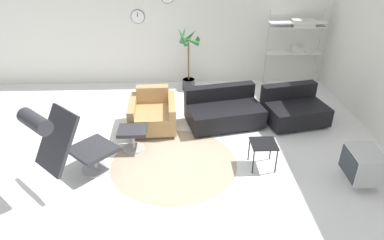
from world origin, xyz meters
TOP-DOWN VIEW (x-y plane):
  - ground_plane at (0.00, 0.00)m, footprint 12.00×12.00m
  - wall_back at (-0.00, 3.04)m, footprint 12.00×0.09m
  - round_rug at (-0.06, -0.33)m, footprint 1.99×1.99m
  - lounge_chair at (-1.53, -0.73)m, footprint 1.18×1.20m
  - ottoman at (-0.74, 0.11)m, footprint 0.47×0.40m
  - armchair_red at (-0.45, 0.83)m, footprint 0.86×0.92m
  - couch_low at (0.87, 0.93)m, footprint 1.50×1.09m
  - couch_second at (2.21, 0.95)m, footprint 1.23×1.03m
  - side_table at (1.30, -0.45)m, footprint 0.39×0.39m
  - crt_television at (2.63, -0.90)m, footprint 0.45×0.57m
  - potted_plant at (0.27, 2.53)m, footprint 0.54×0.48m
  - shelf_unit at (2.71, 2.72)m, footprint 1.27×0.28m

SIDE VIEW (x-z plane):
  - ground_plane at x=0.00m, z-range 0.00..0.00m
  - round_rug at x=-0.06m, z-range 0.00..0.01m
  - couch_low at x=0.87m, z-range -0.08..0.58m
  - couch_second at x=2.21m, z-range -0.08..0.58m
  - armchair_red at x=-0.45m, z-range -0.08..0.60m
  - ottoman at x=-0.74m, z-range 0.09..0.47m
  - crt_television at x=2.63m, z-range 0.03..0.56m
  - side_table at x=1.30m, z-range 0.16..0.58m
  - potted_plant at x=0.27m, z-range -0.07..1.37m
  - lounge_chair at x=-1.53m, z-range 0.10..1.36m
  - shelf_unit at x=2.71m, z-range 0.35..2.09m
  - wall_back at x=0.00m, z-range 0.00..2.80m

